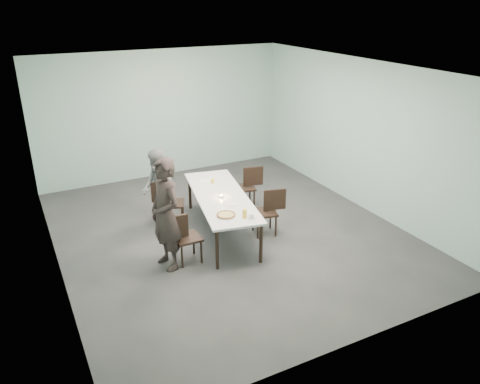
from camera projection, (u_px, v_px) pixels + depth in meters
name	position (u px, v px, depth m)	size (l,w,h in m)	color
ground	(228.00, 231.00, 8.83)	(7.00, 7.00, 0.00)	#333335
room_shell	(226.00, 127.00, 8.04)	(6.02, 7.02, 3.01)	#98BFB8
table	(221.00, 198.00, 8.53)	(1.39, 2.73, 0.75)	white
chair_near_left	(183.00, 235.00, 7.63)	(0.61, 0.42, 0.87)	black
chair_far_left	(169.00, 200.00, 8.93)	(0.65, 0.55, 0.87)	black
chair_near_right	(269.00, 209.00, 8.58)	(0.65, 0.51, 0.87)	black
chair_far_right	(248.00, 184.00, 9.68)	(0.65, 0.50, 0.87)	black
diner_near	(166.00, 215.00, 7.35)	(0.68, 0.44, 1.86)	black
diner_far	(158.00, 189.00, 8.80)	(0.73, 0.57, 1.51)	gray
pizza	(226.00, 215.00, 7.71)	(0.34, 0.34, 0.04)	white
side_plate	(232.00, 204.00, 8.13)	(0.18, 0.18, 0.01)	white
beer_glass	(245.00, 214.00, 7.63)	(0.08, 0.08, 0.15)	gold
water_tumbler	(252.00, 216.00, 7.61)	(0.08, 0.08, 0.09)	silver
tealight	(221.00, 196.00, 8.42)	(0.06, 0.06, 0.05)	silver
amber_tumbler	(213.00, 181.00, 9.06)	(0.07, 0.07, 0.08)	gold
menu	(207.00, 181.00, 9.16)	(0.30, 0.22, 0.01)	silver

